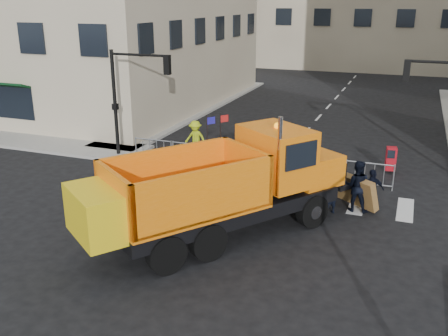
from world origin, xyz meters
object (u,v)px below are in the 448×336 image
at_px(cop_b, 357,186).
at_px(newspaper_box, 391,159).
at_px(cop_c, 372,191).
at_px(plow_truck, 220,185).
at_px(worker, 195,138).
at_px(cop_a, 330,193).

height_order(cop_b, newspaper_box, cop_b).
bearing_deg(cop_c, plow_truck, 5.75).
relative_size(cop_b, worker, 1.10).
distance_m(plow_truck, worker, 8.89).
bearing_deg(cop_b, worker, -25.36).
relative_size(cop_a, newspaper_box, 1.48).
xyz_separation_m(cop_a, cop_c, (1.43, 0.72, 0.04)).
relative_size(plow_truck, cop_c, 6.18).
relative_size(plow_truck, worker, 5.77).
distance_m(plow_truck, cop_a, 4.67).
relative_size(cop_a, worker, 0.90).
distance_m(cop_b, cop_c, 0.58).
xyz_separation_m(cop_b, cop_c, (0.55, 0.09, -0.15)).
distance_m(worker, newspaper_box, 9.45).
distance_m(cop_a, worker, 8.75).
bearing_deg(cop_b, plow_truck, 42.97).
height_order(plow_truck, cop_b, plow_truck).
xyz_separation_m(plow_truck, cop_c, (4.60, 3.98, -1.02)).
bearing_deg(cop_c, newspaper_box, -129.96).
xyz_separation_m(cop_b, newspaper_box, (0.97, 5.02, -0.30)).
relative_size(cop_c, worker, 0.93).
bearing_deg(cop_a, newspaper_box, -153.12).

